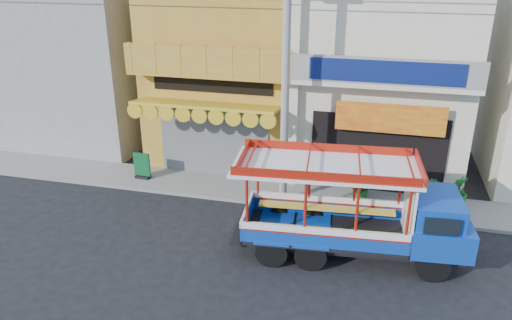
# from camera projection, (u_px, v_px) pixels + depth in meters

# --- Properties ---
(ground) EXTENTS (90.00, 90.00, 0.00)m
(ground) POSITION_uv_depth(u_px,v_px,m) (295.00, 261.00, 13.98)
(ground) COLOR black
(ground) RESTS_ON ground
(sidewalk) EXTENTS (30.00, 2.00, 0.12)m
(sidewalk) POSITION_uv_depth(u_px,v_px,m) (314.00, 197.00, 17.54)
(sidewalk) COLOR slate
(sidewalk) RESTS_ON ground
(shophouse_left) EXTENTS (6.00, 7.50, 8.24)m
(shophouse_left) POSITION_uv_depth(u_px,v_px,m) (235.00, 55.00, 20.43)
(shophouse_left) COLOR #B67828
(shophouse_left) RESTS_ON ground
(shophouse_right) EXTENTS (6.00, 6.75, 8.24)m
(shophouse_right) POSITION_uv_depth(u_px,v_px,m) (385.00, 63.00, 19.09)
(shophouse_right) COLOR beige
(shophouse_right) RESTS_ON ground
(party_pilaster) EXTENTS (0.35, 0.30, 8.00)m
(party_pilaster) POSITION_uv_depth(u_px,v_px,m) (294.00, 79.00, 17.01)
(party_pilaster) COLOR beige
(party_pilaster) RESTS_ON ground
(filler_building_left) EXTENTS (6.00, 6.00, 7.60)m
(filler_building_left) POSITION_uv_depth(u_px,v_px,m) (84.00, 55.00, 22.16)
(filler_building_left) COLOR gray
(filler_building_left) RESTS_ON ground
(utility_pole) EXTENTS (28.00, 0.26, 9.00)m
(utility_pole) POSITION_uv_depth(u_px,v_px,m) (291.00, 58.00, 15.20)
(utility_pole) COLOR gray
(utility_pole) RESTS_ON ground
(songthaew_truck) EXTENTS (6.53, 2.60, 2.98)m
(songthaew_truck) POSITION_uv_depth(u_px,v_px,m) (369.00, 212.00, 13.65)
(songthaew_truck) COLOR black
(songthaew_truck) RESTS_ON ground
(green_sign) EXTENTS (0.65, 0.33, 1.00)m
(green_sign) POSITION_uv_depth(u_px,v_px,m) (142.00, 168.00, 18.72)
(green_sign) COLOR black
(green_sign) RESTS_ON sidewalk
(potted_plant_a) EXTENTS (1.13, 1.16, 0.98)m
(potted_plant_a) POSITION_uv_depth(u_px,v_px,m) (361.00, 185.00, 17.14)
(potted_plant_a) COLOR #1C651F
(potted_plant_a) RESTS_ON sidewalk
(potted_plant_b) EXTENTS (0.60, 0.59, 0.84)m
(potted_plant_b) POSITION_uv_depth(u_px,v_px,m) (432.00, 192.00, 16.80)
(potted_plant_b) COLOR #1C651F
(potted_plant_b) RESTS_ON sidewalk
(potted_plant_c) EXTENTS (0.60, 0.60, 1.04)m
(potted_plant_c) POSITION_uv_depth(u_px,v_px,m) (459.00, 191.00, 16.64)
(potted_plant_c) COLOR #1C651F
(potted_plant_c) RESTS_ON sidewalk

